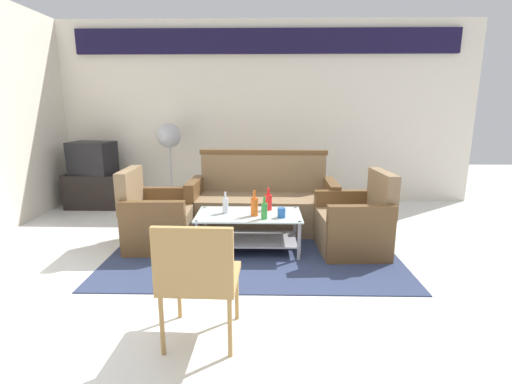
{
  "coord_description": "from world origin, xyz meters",
  "views": [
    {
      "loc": [
        -0.04,
        -3.0,
        1.51
      ],
      "look_at": [
        -0.12,
        0.77,
        0.65
      ],
      "focal_mm": 26.23,
      "sensor_mm": 36.0,
      "label": 1
    }
  ],
  "objects_px": {
    "bottle_clear": "(225,205)",
    "tv_stand": "(96,190)",
    "armchair_right": "(354,225)",
    "wicker_chair": "(198,273)",
    "couch": "(263,204)",
    "bottle_red": "(268,202)",
    "bottle_green": "(264,211)",
    "cup": "(281,213)",
    "armchair_left": "(157,221)",
    "pedestal_fan": "(169,141)",
    "television": "(93,158)",
    "coffee_table": "(249,226)",
    "bottle_orange": "(254,206)"
  },
  "relations": [
    {
      "from": "couch",
      "to": "tv_stand",
      "type": "height_order",
      "value": "couch"
    },
    {
      "from": "armchair_left",
      "to": "bottle_red",
      "type": "bearing_deg",
      "value": 89.24
    },
    {
      "from": "television",
      "to": "armchair_right",
      "type": "bearing_deg",
      "value": 161.81
    },
    {
      "from": "cup",
      "to": "pedestal_fan",
      "type": "bearing_deg",
      "value": 129.44
    },
    {
      "from": "bottle_red",
      "to": "wicker_chair",
      "type": "distance_m",
      "value": 1.85
    },
    {
      "from": "coffee_table",
      "to": "bottle_red",
      "type": "bearing_deg",
      "value": 38.12
    },
    {
      "from": "armchair_left",
      "to": "television",
      "type": "height_order",
      "value": "television"
    },
    {
      "from": "television",
      "to": "tv_stand",
      "type": "bearing_deg",
      "value": 90.0
    },
    {
      "from": "bottle_orange",
      "to": "wicker_chair",
      "type": "bearing_deg",
      "value": -101.47
    },
    {
      "from": "pedestal_fan",
      "to": "wicker_chair",
      "type": "distance_m",
      "value": 3.63
    },
    {
      "from": "bottle_green",
      "to": "television",
      "type": "xyz_separation_m",
      "value": [
        -2.59,
        1.95,
        0.26
      ]
    },
    {
      "from": "bottle_clear",
      "to": "bottle_red",
      "type": "relative_size",
      "value": 0.95
    },
    {
      "from": "coffee_table",
      "to": "cup",
      "type": "xyz_separation_m",
      "value": [
        0.34,
        -0.12,
        0.19
      ]
    },
    {
      "from": "armchair_right",
      "to": "wicker_chair",
      "type": "height_order",
      "value": "armchair_right"
    },
    {
      "from": "cup",
      "to": "bottle_green",
      "type": "bearing_deg",
      "value": -163.32
    },
    {
      "from": "bottle_clear",
      "to": "bottle_red",
      "type": "xyz_separation_m",
      "value": [
        0.45,
        0.14,
        0.0
      ]
    },
    {
      "from": "bottle_clear",
      "to": "bottle_green",
      "type": "xyz_separation_m",
      "value": [
        0.41,
        -0.2,
        -0.0
      ]
    },
    {
      "from": "armchair_right",
      "to": "wicker_chair",
      "type": "bearing_deg",
      "value": 137.12
    },
    {
      "from": "armchair_right",
      "to": "bottle_clear",
      "type": "relative_size",
      "value": 3.68
    },
    {
      "from": "couch",
      "to": "bottle_clear",
      "type": "relative_size",
      "value": 7.89
    },
    {
      "from": "bottle_clear",
      "to": "tv_stand",
      "type": "bearing_deg",
      "value": 141.28
    },
    {
      "from": "couch",
      "to": "bottle_red",
      "type": "height_order",
      "value": "couch"
    },
    {
      "from": "tv_stand",
      "to": "pedestal_fan",
      "type": "distance_m",
      "value": 1.39
    },
    {
      "from": "armchair_left",
      "to": "bottle_clear",
      "type": "height_order",
      "value": "armchair_left"
    },
    {
      "from": "cup",
      "to": "television",
      "type": "relative_size",
      "value": 0.15
    },
    {
      "from": "pedestal_fan",
      "to": "coffee_table",
      "type": "bearing_deg",
      "value": -55.29
    },
    {
      "from": "tv_stand",
      "to": "cup",
      "type": "bearing_deg",
      "value": -34.43
    },
    {
      "from": "armchair_left",
      "to": "bottle_green",
      "type": "xyz_separation_m",
      "value": [
        1.18,
        -0.31,
        0.21
      ]
    },
    {
      "from": "armchair_right",
      "to": "bottle_clear",
      "type": "distance_m",
      "value": 1.38
    },
    {
      "from": "bottle_orange",
      "to": "wicker_chair",
      "type": "relative_size",
      "value": 0.32
    },
    {
      "from": "armchair_right",
      "to": "bottle_green",
      "type": "distance_m",
      "value": 1.0
    },
    {
      "from": "bottle_clear",
      "to": "pedestal_fan",
      "type": "xyz_separation_m",
      "value": [
        -1.01,
        1.79,
        0.52
      ]
    },
    {
      "from": "couch",
      "to": "tv_stand",
      "type": "distance_m",
      "value": 2.76
    },
    {
      "from": "bottle_clear",
      "to": "tv_stand",
      "type": "xyz_separation_m",
      "value": [
        -2.18,
        1.74,
        -0.24
      ]
    },
    {
      "from": "cup",
      "to": "tv_stand",
      "type": "distance_m",
      "value": 3.35
    },
    {
      "from": "armchair_right",
      "to": "tv_stand",
      "type": "xyz_separation_m",
      "value": [
        -3.54,
        1.75,
        -0.03
      ]
    },
    {
      "from": "couch",
      "to": "pedestal_fan",
      "type": "distance_m",
      "value": 1.89
    },
    {
      "from": "bottle_orange",
      "to": "pedestal_fan",
      "type": "bearing_deg",
      "value": 125.02
    },
    {
      "from": "wicker_chair",
      "to": "coffee_table",
      "type": "bearing_deg",
      "value": 82.72
    },
    {
      "from": "television",
      "to": "bottle_clear",
      "type": "bearing_deg",
      "value": 149.35
    },
    {
      "from": "bottle_clear",
      "to": "coffee_table",
      "type": "bearing_deg",
      "value": -5.91
    },
    {
      "from": "cup",
      "to": "armchair_right",
      "type": "bearing_deg",
      "value": 10.42
    },
    {
      "from": "bottle_green",
      "to": "bottle_red",
      "type": "height_order",
      "value": "bottle_red"
    },
    {
      "from": "bottle_orange",
      "to": "cup",
      "type": "height_order",
      "value": "bottle_orange"
    },
    {
      "from": "coffee_table",
      "to": "tv_stand",
      "type": "distance_m",
      "value": 3.0
    },
    {
      "from": "bottle_red",
      "to": "bottle_green",
      "type": "bearing_deg",
      "value": -97.59
    },
    {
      "from": "couch",
      "to": "wicker_chair",
      "type": "height_order",
      "value": "couch"
    },
    {
      "from": "coffee_table",
      "to": "bottle_clear",
      "type": "relative_size",
      "value": 4.77
    },
    {
      "from": "armchair_right",
      "to": "pedestal_fan",
      "type": "relative_size",
      "value": 0.67
    },
    {
      "from": "bottle_clear",
      "to": "pedestal_fan",
      "type": "bearing_deg",
      "value": 119.45
    }
  ]
}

